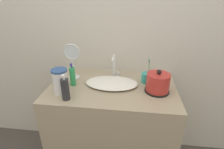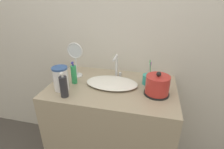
% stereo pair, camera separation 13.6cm
% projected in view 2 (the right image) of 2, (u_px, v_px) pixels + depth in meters
% --- Properties ---
extents(wall_back, '(6.00, 0.04, 2.60)m').
position_uv_depth(wall_back, '(121.00, 26.00, 1.52)').
color(wall_back, beige).
rests_on(wall_back, ground_plane).
extents(vanity_counter, '(1.01, 0.63, 0.88)m').
position_uv_depth(vanity_counter, '(112.00, 128.00, 1.59)').
color(vanity_counter, gray).
rests_on(vanity_counter, ground_plane).
extents(sink_basin, '(0.42, 0.26, 0.04)m').
position_uv_depth(sink_basin, '(112.00, 83.00, 1.41)').
color(sink_basin, silver).
rests_on(sink_basin, vanity_counter).
extents(faucet, '(0.06, 0.13, 0.20)m').
position_uv_depth(faucet, '(117.00, 65.00, 1.51)').
color(faucet, silver).
rests_on(faucet, vanity_counter).
extents(electric_kettle, '(0.18, 0.18, 0.18)m').
position_uv_depth(electric_kettle, '(157.00, 86.00, 1.26)').
color(electric_kettle, black).
rests_on(electric_kettle, vanity_counter).
extents(toothbrush_cup, '(0.08, 0.08, 0.22)m').
position_uv_depth(toothbrush_cup, '(148.00, 79.00, 1.42)').
color(toothbrush_cup, teal).
rests_on(toothbrush_cup, vanity_counter).
extents(lotion_bottle, '(0.04, 0.04, 0.19)m').
position_uv_depth(lotion_bottle, '(74.00, 74.00, 1.42)').
color(lotion_bottle, '#2D9956').
rests_on(lotion_bottle, vanity_counter).
extents(shampoo_bottle, '(0.06, 0.06, 0.19)m').
position_uv_depth(shampoo_bottle, '(64.00, 87.00, 1.23)').
color(shampoo_bottle, '#28282D').
rests_on(shampoo_bottle, vanity_counter).
extents(vanity_mirror, '(0.14, 0.09, 0.31)m').
position_uv_depth(vanity_mirror, '(75.00, 57.00, 1.50)').
color(vanity_mirror, silver).
rests_on(vanity_mirror, vanity_counter).
extents(water_pitcher, '(0.12, 0.12, 0.18)m').
position_uv_depth(water_pitcher, '(61.00, 78.00, 1.32)').
color(water_pitcher, silver).
rests_on(water_pitcher, vanity_counter).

